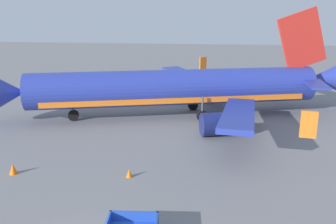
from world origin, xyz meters
TOP-DOWN VIEW (x-y plane):
  - airplane at (2.35, 23.49)m, footprint 37.04×30.05m
  - traffic_cone_near_plane at (-8.14, 7.74)m, footprint 0.55×0.55m
  - traffic_cone_mid_apron at (-0.06, 8.27)m, footprint 0.45×0.45m

SIDE VIEW (x-z plane):
  - traffic_cone_mid_apron at x=-0.06m, z-range 0.00..0.59m
  - traffic_cone_near_plane at x=-8.14m, z-range 0.00..0.73m
  - airplane at x=2.35m, z-range -2.62..8.72m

